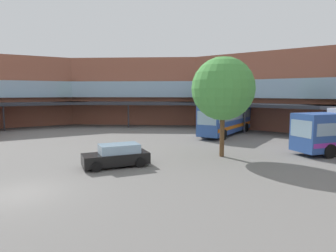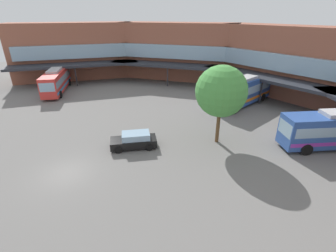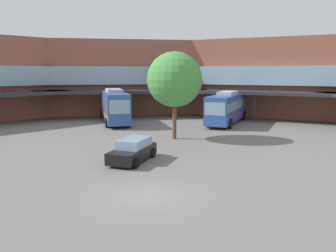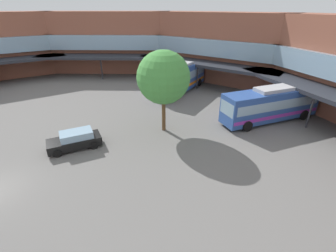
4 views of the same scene
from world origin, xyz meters
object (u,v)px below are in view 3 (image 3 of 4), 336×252
(bus_0, at_px, (227,107))
(parked_car, at_px, (133,150))
(bus_3, at_px, (114,106))
(plaza_tree, at_px, (175,80))

(bus_0, height_order, parked_car, bus_0)
(bus_3, height_order, parked_car, bus_3)
(bus_3, distance_m, parked_car, 18.43)
(bus_0, height_order, plaza_tree, plaza_tree)
(bus_0, relative_size, bus_3, 1.00)
(bus_3, relative_size, parked_car, 2.39)
(bus_3, distance_m, plaza_tree, 12.74)
(bus_0, distance_m, bus_3, 13.37)
(bus_3, xyz_separation_m, plaza_tree, (8.25, -9.14, 3.28))
(bus_0, relative_size, parked_car, 2.39)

